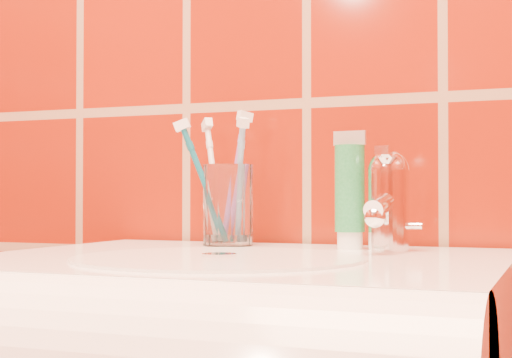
% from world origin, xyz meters
% --- Properties ---
extents(glass_tumbler, '(0.07, 0.07, 0.11)m').
position_xyz_m(glass_tumbler, '(-0.08, 1.12, 0.90)').
color(glass_tumbler, white).
rests_on(glass_tumbler, pedestal_sink).
extents(toothpaste_tube, '(0.04, 0.04, 0.14)m').
position_xyz_m(toothpaste_tube, '(0.08, 1.11, 0.92)').
color(toothpaste_tube, white).
rests_on(toothpaste_tube, pedestal_sink).
extents(faucet, '(0.05, 0.11, 0.12)m').
position_xyz_m(faucet, '(0.14, 1.09, 0.91)').
color(faucet, white).
rests_on(faucet, pedestal_sink).
extents(toothbrush_0, '(0.12, 0.11, 0.17)m').
position_xyz_m(toothbrush_0, '(-0.11, 1.10, 0.93)').
color(toothbrush_0, '#0D596F').
rests_on(toothbrush_0, glass_tumbler).
extents(toothbrush_1, '(0.08, 0.09, 0.19)m').
position_xyz_m(toothbrush_1, '(-0.08, 1.13, 0.94)').
color(toothbrush_1, '#8C4A9F').
rests_on(toothbrush_1, glass_tumbler).
extents(toothbrush_2, '(0.09, 0.09, 0.18)m').
position_xyz_m(toothbrush_2, '(-0.06, 1.11, 0.93)').
color(toothbrush_2, '#719CC9').
rests_on(toothbrush_2, glass_tumbler).
extents(toothbrush_3, '(0.14, 0.15, 0.19)m').
position_xyz_m(toothbrush_3, '(-0.11, 1.14, 0.93)').
color(toothbrush_3, silver).
rests_on(toothbrush_3, glass_tumbler).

